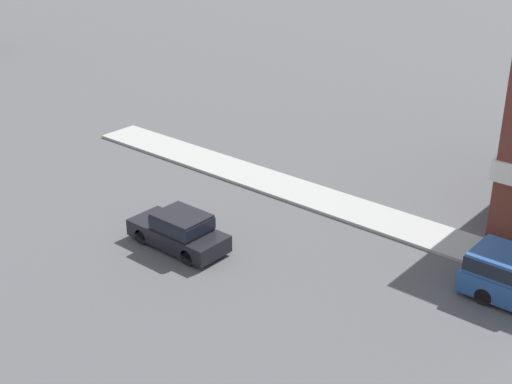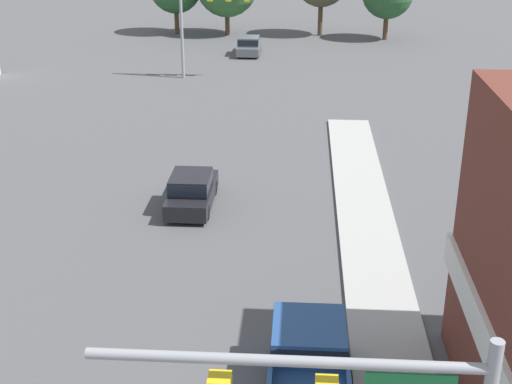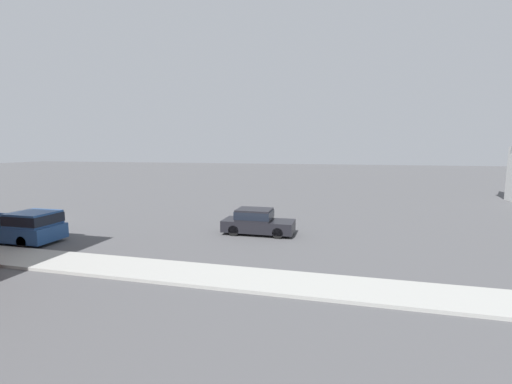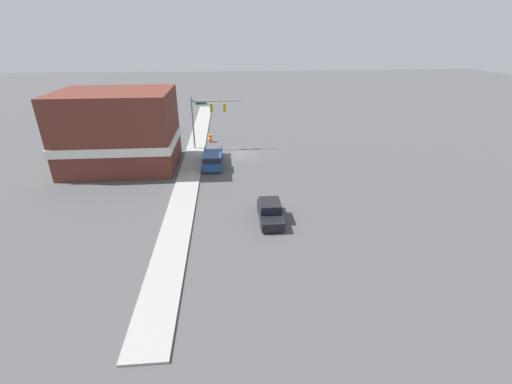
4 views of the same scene
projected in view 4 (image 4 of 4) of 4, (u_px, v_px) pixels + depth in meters
ground_plane at (240, 154)px, 43.40m from camera, size 200.00×200.00×0.00m
sidewalk_curb at (194, 155)px, 42.94m from camera, size 2.40×60.00×0.14m
near_signal_assembly at (207, 112)px, 43.33m from camera, size 6.31×0.49×6.71m
car_lead at (270, 211)px, 27.93m from camera, size 1.82×4.41×1.58m
pickup_truck_parked at (213, 159)px, 38.97m from camera, size 2.14×5.75×1.79m
construction_barrel at (210, 138)px, 47.89m from camera, size 0.60×0.60×1.04m
corner_brick_building at (119, 131)px, 37.84m from camera, size 12.29×9.39×8.43m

